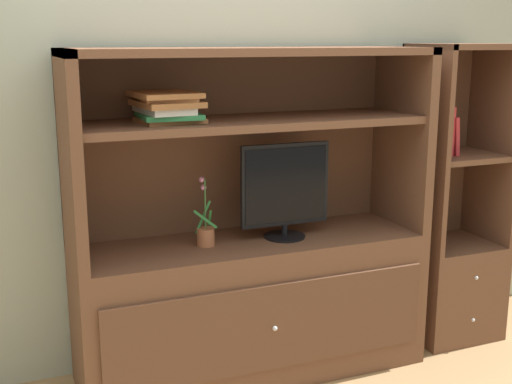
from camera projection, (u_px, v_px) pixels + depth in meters
The scene contains 7 objects.
painted_rear_wall at pixel (227, 89), 3.41m from camera, with size 6.00×0.10×2.80m, color #ADB29E.
media_console at pixel (252, 274), 3.29m from camera, with size 1.73×0.55×1.62m.
tv_monitor at pixel (285, 190), 3.23m from camera, with size 0.46×0.20×0.47m.
potted_plant at pixel (206, 233), 3.14m from camera, with size 0.11×0.08×0.33m.
magazine_stack at pixel (166, 107), 2.95m from camera, with size 0.31×0.36×0.14m.
bookshelf_tall at pixel (451, 243), 3.74m from camera, with size 0.49×0.44×1.63m.
upright_book_row at pixel (441, 132), 3.54m from camera, with size 0.14×0.17×0.28m.
Camera 1 is at (-1.15, -2.49, 1.65)m, focal length 46.68 mm.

